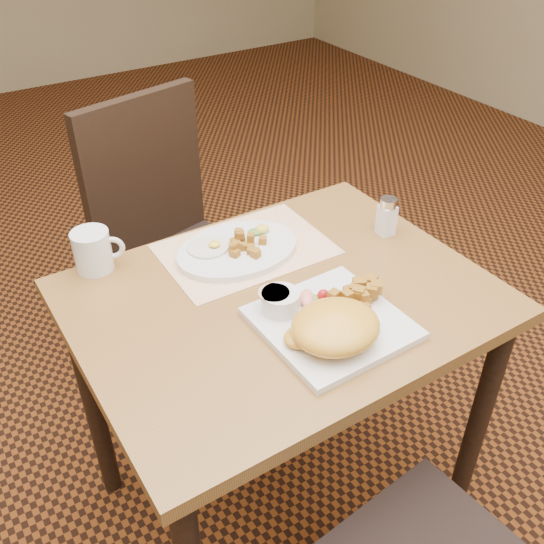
% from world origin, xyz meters
% --- Properties ---
extents(ground, '(8.00, 8.00, 0.00)m').
position_xyz_m(ground, '(0.00, 0.00, 0.00)').
color(ground, black).
rests_on(ground, ground).
extents(table, '(0.90, 0.70, 0.75)m').
position_xyz_m(table, '(0.00, 0.00, 0.64)').
color(table, olive).
rests_on(table, ground).
extents(chair_far, '(0.51, 0.51, 0.97)m').
position_xyz_m(chair_far, '(0.01, 0.66, 0.54)').
color(chair_far, black).
rests_on(chair_far, ground).
extents(placemat, '(0.41, 0.29, 0.00)m').
position_xyz_m(placemat, '(0.02, 0.20, 0.75)').
color(placemat, white).
rests_on(placemat, table).
extents(plate_square, '(0.28, 0.28, 0.02)m').
position_xyz_m(plate_square, '(0.02, -0.14, 0.76)').
color(plate_square, silver).
rests_on(plate_square, table).
extents(plate_oval, '(0.31, 0.23, 0.02)m').
position_xyz_m(plate_oval, '(-0.00, 0.19, 0.76)').
color(plate_oval, silver).
rests_on(plate_oval, placemat).
extents(hollandaise_mound, '(0.19, 0.16, 0.07)m').
position_xyz_m(hollandaise_mound, '(-0.01, -0.19, 0.80)').
color(hollandaise_mound, gold).
rests_on(hollandaise_mound, plate_square).
extents(ramekin, '(0.08, 0.08, 0.04)m').
position_xyz_m(ramekin, '(-0.05, -0.06, 0.79)').
color(ramekin, silver).
rests_on(ramekin, plate_square).
extents(garnish_sq, '(0.08, 0.07, 0.03)m').
position_xyz_m(garnish_sq, '(0.03, -0.07, 0.78)').
color(garnish_sq, '#387223').
rests_on(garnish_sq, plate_square).
extents(fried_egg, '(0.10, 0.10, 0.02)m').
position_xyz_m(fried_egg, '(-0.06, 0.23, 0.77)').
color(fried_egg, white).
rests_on(fried_egg, plate_oval).
extents(garnish_ov, '(0.06, 0.04, 0.02)m').
position_xyz_m(garnish_ov, '(0.07, 0.22, 0.78)').
color(garnish_ov, '#387223').
rests_on(garnish_ov, plate_oval).
extents(salt_shaker, '(0.04, 0.04, 0.10)m').
position_xyz_m(salt_shaker, '(0.36, 0.07, 0.80)').
color(salt_shaker, white).
rests_on(salt_shaker, table).
extents(coffee_mug, '(0.11, 0.09, 0.10)m').
position_xyz_m(coffee_mug, '(-0.31, 0.32, 0.80)').
color(coffee_mug, silver).
rests_on(coffee_mug, table).
extents(home_fries_sq, '(0.13, 0.08, 0.04)m').
position_xyz_m(home_fries_sq, '(0.11, -0.13, 0.79)').
color(home_fries_sq, '#AA711B').
rests_on(home_fries_sq, plate_square).
extents(home_fries_ov, '(0.11, 0.10, 0.03)m').
position_xyz_m(home_fries_ov, '(0.01, 0.18, 0.78)').
color(home_fries_ov, '#AA711B').
rests_on(home_fries_ov, plate_oval).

